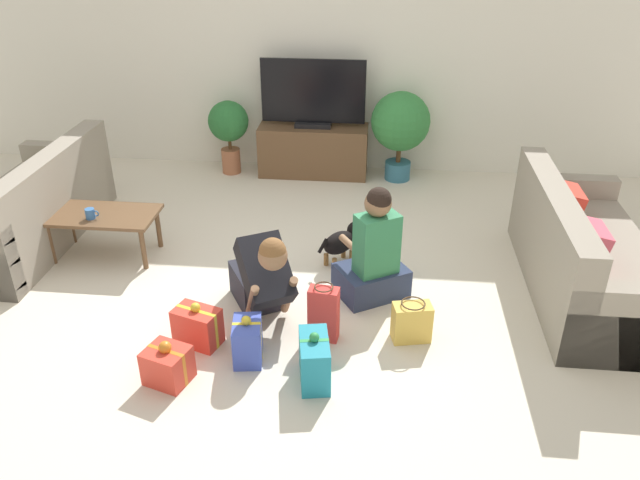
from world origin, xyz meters
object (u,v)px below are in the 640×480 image
at_px(person_kneeling, 262,275).
at_px(sofa_left, 29,211).
at_px(sofa_right, 583,258).
at_px(gift_bag_b, 324,313).
at_px(gift_box_b, 248,341).
at_px(gift_box_c, 314,360).
at_px(coffee_table, 103,219).
at_px(potted_plant_back_left, 229,126).
at_px(gift_box_a, 168,365).
at_px(person_sitting, 374,257).
at_px(potted_plant_back_right, 400,124).
at_px(gift_bag_a, 412,322).
at_px(dog, 344,240).
at_px(tv_console, 314,151).
at_px(tv, 314,97).
at_px(gift_box_d, 198,326).
at_px(mug, 90,214).

bearing_deg(person_kneeling, sofa_left, 128.60).
xyz_separation_m(sofa_right, gift_bag_b, (-1.99, -0.84, -0.09)).
bearing_deg(gift_box_b, gift_box_c, -19.62).
relative_size(coffee_table, potted_plant_back_left, 1.12).
bearing_deg(gift_box_a, person_sitting, 41.66).
height_order(sofa_right, potted_plant_back_left, sofa_right).
bearing_deg(potted_plant_back_right, potted_plant_back_left, 180.00).
distance_m(potted_plant_back_left, gift_bag_a, 3.62).
xyz_separation_m(dog, gift_box_a, (-1.04, -1.68, -0.08)).
height_order(person_kneeling, gift_box_a, person_kneeling).
xyz_separation_m(sofa_right, gift_box_c, (-2.00, -1.30, -0.14)).
bearing_deg(gift_box_a, gift_box_b, 29.78).
xyz_separation_m(gift_box_b, gift_bag_b, (0.50, 0.29, 0.06)).
distance_m(coffee_table, person_kneeling, 1.74).
xyz_separation_m(tv_console, potted_plant_back_left, (-0.96, -0.05, 0.27)).
height_order(gift_box_b, gift_bag_a, gift_box_b).
xyz_separation_m(tv, gift_box_a, (-0.56, -3.65, -0.78)).
height_order(tv_console, gift_box_b, tv_console).
xyz_separation_m(person_sitting, gift_box_d, (-1.22, -0.75, -0.21)).
height_order(tv, dog, tv).
xyz_separation_m(tv_console, person_kneeling, (-0.07, -2.85, 0.07)).
bearing_deg(sofa_right, coffee_table, 87.53).
relative_size(person_sitting, gift_bag_b, 2.15).
height_order(gift_box_d, mug, mug).
bearing_deg(gift_box_d, person_sitting, 31.55).
relative_size(tv, person_kneeling, 1.40).
bearing_deg(gift_box_c, potted_plant_back_left, 111.31).
xyz_separation_m(tv_console, dog, (0.49, -1.97, -0.07)).
height_order(potted_plant_back_left, gift_box_b, potted_plant_back_left).
bearing_deg(sofa_right, gift_box_b, 114.40).
height_order(potted_plant_back_right, gift_bag_b, potted_plant_back_right).
xyz_separation_m(potted_plant_back_right, mug, (-2.64, -2.13, -0.19)).
distance_m(person_sitting, dog, 0.59).
bearing_deg(gift_box_b, gift_box_a, -150.22).
height_order(potted_plant_back_left, gift_box_c, potted_plant_back_left).
relative_size(person_kneeling, gift_bag_b, 1.86).
distance_m(gift_box_a, gift_box_c, 0.96).
bearing_deg(gift_box_d, gift_box_c, -19.69).
relative_size(potted_plant_back_right, mug, 8.36).
bearing_deg(mug, person_kneeling, -22.81).
xyz_separation_m(potted_plant_back_left, gift_box_d, (0.49, -3.19, -0.42)).
height_order(sofa_left, gift_bag_b, sofa_left).
height_order(person_kneeling, gift_box_b, person_kneeling).
distance_m(sofa_right, potted_plant_back_left, 4.03).
bearing_deg(dog, sofa_left, 41.19).
distance_m(tv_console, gift_box_c, 3.57).
relative_size(gift_box_d, gift_bag_a, 1.16).
bearing_deg(sofa_right, gift_box_d, 108.93).
relative_size(coffee_table, gift_box_c, 2.46).
xyz_separation_m(person_kneeling, gift_box_c, (0.47, -0.70, -0.19)).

